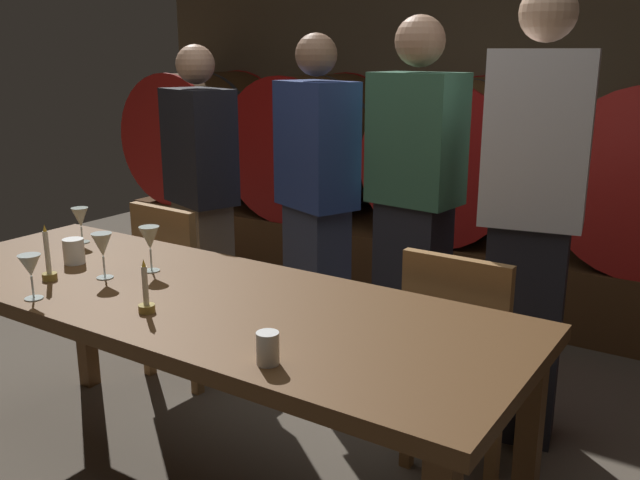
{
  "coord_description": "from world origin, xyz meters",
  "views": [
    {
      "loc": [
        1.62,
        -1.7,
        1.56
      ],
      "look_at": [
        0.21,
        0.45,
        0.86
      ],
      "focal_mm": 38.77,
      "sensor_mm": 36.0,
      "label": 1
    }
  ],
  "objects_px": {
    "wine_glass_center_right": "(102,246)",
    "candle_left": "(48,265)",
    "chair_right": "(463,352)",
    "wine_glass_far_right": "(150,239)",
    "chair_left": "(183,283)",
    "candle_right": "(146,299)",
    "guest_center_right": "(414,212)",
    "wine_glass_center_left": "(30,267)",
    "wine_barrel_left": "(316,145)",
    "guest_center_left": "(316,208)",
    "guest_far_right": "(531,220)",
    "wine_glass_far_left": "(80,218)",
    "dining_table": "(195,314)",
    "cup_right": "(268,348)",
    "cup_left": "(74,251)",
    "wine_barrel_center": "(462,157)",
    "guest_far_left": "(202,202)",
    "wine_barrel_far_left": "(206,135)"
  },
  "relations": [
    {
      "from": "wine_barrel_center",
      "to": "dining_table",
      "type": "relative_size",
      "value": 0.44
    },
    {
      "from": "dining_table",
      "to": "cup_right",
      "type": "distance_m",
      "value": 0.63
    },
    {
      "from": "wine_barrel_center",
      "to": "candle_left",
      "type": "bearing_deg",
      "value": -99.29
    },
    {
      "from": "guest_far_left",
      "to": "guest_center_right",
      "type": "distance_m",
      "value": 1.15
    },
    {
      "from": "wine_barrel_left",
      "to": "wine_barrel_center",
      "type": "distance_m",
      "value": 1.11
    },
    {
      "from": "guest_far_left",
      "to": "cup_left",
      "type": "relative_size",
      "value": 16.61
    },
    {
      "from": "wine_barrel_far_left",
      "to": "dining_table",
      "type": "relative_size",
      "value": 0.44
    },
    {
      "from": "wine_barrel_center",
      "to": "candle_left",
      "type": "distance_m",
      "value": 2.76
    },
    {
      "from": "chair_right",
      "to": "wine_glass_far_left",
      "type": "relative_size",
      "value": 5.84
    },
    {
      "from": "wine_glass_far_left",
      "to": "cup_left",
      "type": "distance_m",
      "value": 0.31
    },
    {
      "from": "guest_center_right",
      "to": "wine_glass_center_right",
      "type": "distance_m",
      "value": 1.34
    },
    {
      "from": "candle_left",
      "to": "wine_glass_center_right",
      "type": "bearing_deg",
      "value": 39.69
    },
    {
      "from": "chair_right",
      "to": "wine_glass_center_right",
      "type": "relative_size",
      "value": 5.31
    },
    {
      "from": "wine_barrel_center",
      "to": "cup_right",
      "type": "xyz_separation_m",
      "value": [
        0.62,
        -2.84,
        -0.09
      ]
    },
    {
      "from": "wine_barrel_far_left",
      "to": "cup_right",
      "type": "distance_m",
      "value": 3.98
    },
    {
      "from": "wine_glass_center_right",
      "to": "chair_right",
      "type": "bearing_deg",
      "value": 33.57
    },
    {
      "from": "wine_barrel_far_left",
      "to": "wine_barrel_center",
      "type": "relative_size",
      "value": 1.0
    },
    {
      "from": "candle_left",
      "to": "wine_glass_far_right",
      "type": "bearing_deg",
      "value": 49.99
    },
    {
      "from": "guest_center_left",
      "to": "guest_far_right",
      "type": "xyz_separation_m",
      "value": [
        1.04,
        -0.06,
        0.09
      ]
    },
    {
      "from": "wine_glass_center_right",
      "to": "candle_left",
      "type": "bearing_deg",
      "value": -140.31
    },
    {
      "from": "chair_right",
      "to": "wine_glass_far_right",
      "type": "height_order",
      "value": "wine_glass_far_right"
    },
    {
      "from": "wine_barrel_far_left",
      "to": "candle_right",
      "type": "xyz_separation_m",
      "value": [
        2.24,
        -2.76,
        -0.09
      ]
    },
    {
      "from": "wine_barrel_left",
      "to": "dining_table",
      "type": "height_order",
      "value": "wine_barrel_left"
    },
    {
      "from": "candle_right",
      "to": "chair_left",
      "type": "bearing_deg",
      "value": 129.18
    },
    {
      "from": "candle_left",
      "to": "wine_glass_center_right",
      "type": "relative_size",
      "value": 1.22
    },
    {
      "from": "wine_barrel_left",
      "to": "wine_glass_far_right",
      "type": "relative_size",
      "value": 5.89
    },
    {
      "from": "wine_glass_center_right",
      "to": "wine_glass_far_left",
      "type": "bearing_deg",
      "value": 149.77
    },
    {
      "from": "candle_left",
      "to": "wine_glass_far_right",
      "type": "xyz_separation_m",
      "value": [
        0.23,
        0.27,
        0.07
      ]
    },
    {
      "from": "guest_center_left",
      "to": "candle_right",
      "type": "relative_size",
      "value": 9.51
    },
    {
      "from": "candle_right",
      "to": "wine_glass_far_right",
      "type": "xyz_separation_m",
      "value": [
        -0.3,
        0.3,
        0.08
      ]
    },
    {
      "from": "guest_center_right",
      "to": "candle_left",
      "type": "distance_m",
      "value": 1.52
    },
    {
      "from": "guest_far_left",
      "to": "guest_center_left",
      "type": "bearing_deg",
      "value": -151.39
    },
    {
      "from": "guest_far_right",
      "to": "cup_left",
      "type": "height_order",
      "value": "guest_far_right"
    },
    {
      "from": "wine_barrel_left",
      "to": "chair_left",
      "type": "height_order",
      "value": "wine_barrel_left"
    },
    {
      "from": "wine_barrel_left",
      "to": "cup_right",
      "type": "distance_m",
      "value": 3.33
    },
    {
      "from": "wine_glass_far_left",
      "to": "wine_barrel_center",
      "type": "bearing_deg",
      "value": 71.97
    },
    {
      "from": "wine_barrel_far_left",
      "to": "wine_glass_far_left",
      "type": "height_order",
      "value": "wine_barrel_far_left"
    },
    {
      "from": "guest_center_right",
      "to": "wine_glass_center_left",
      "type": "relative_size",
      "value": 11.37
    },
    {
      "from": "candle_right",
      "to": "cup_right",
      "type": "relative_size",
      "value": 1.98
    },
    {
      "from": "dining_table",
      "to": "chair_right",
      "type": "relative_size",
      "value": 2.58
    },
    {
      "from": "guest_center_left",
      "to": "guest_far_right",
      "type": "relative_size",
      "value": 0.91
    },
    {
      "from": "chair_right",
      "to": "guest_center_left",
      "type": "bearing_deg",
      "value": -23.62
    },
    {
      "from": "chair_left",
      "to": "candle_right",
      "type": "height_order",
      "value": "candle_right"
    },
    {
      "from": "wine_glass_center_left",
      "to": "candle_right",
      "type": "bearing_deg",
      "value": 16.43
    },
    {
      "from": "guest_center_right",
      "to": "wine_glass_far_left",
      "type": "distance_m",
      "value": 1.43
    },
    {
      "from": "guest_center_left",
      "to": "wine_barrel_left",
      "type": "bearing_deg",
      "value": -34.58
    },
    {
      "from": "dining_table",
      "to": "guest_far_right",
      "type": "bearing_deg",
      "value": 51.73
    },
    {
      "from": "wine_barrel_left",
      "to": "wine_glass_far_left",
      "type": "distance_m",
      "value": 2.36
    },
    {
      "from": "candle_left",
      "to": "wine_barrel_center",
      "type": "bearing_deg",
      "value": 80.71
    },
    {
      "from": "wine_barrel_center",
      "to": "wine_glass_far_right",
      "type": "distance_m",
      "value": 2.46
    }
  ]
}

